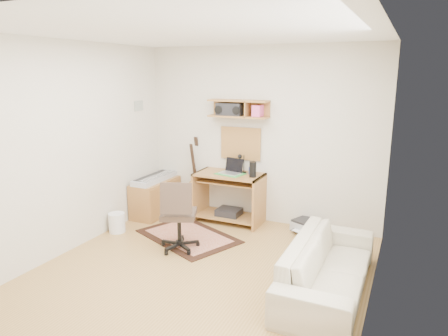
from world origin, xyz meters
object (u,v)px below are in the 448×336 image
at_px(task_chair, 179,214).
at_px(printer, 308,226).
at_px(cabinet, 156,197).
at_px(sofa, 329,258).
at_px(desk, 229,198).

bearing_deg(task_chair, printer, 20.54).
height_order(task_chair, cabinet, task_chair).
xyz_separation_m(printer, sofa, (0.57, -1.53, 0.28)).
relative_size(task_chair, cabinet, 1.04).
distance_m(cabinet, sofa, 3.22).
xyz_separation_m(task_chair, cabinet, (-1.04, 1.01, -0.19)).
height_order(cabinet, printer, cabinet).
xyz_separation_m(desk, cabinet, (-1.20, -0.18, -0.10)).
relative_size(printer, sofa, 0.22).
bearing_deg(sofa, desk, 50.74).
distance_m(task_chair, printer, 1.90).
bearing_deg(desk, sofa, -39.26).
relative_size(desk, printer, 2.46).
distance_m(task_chair, sofa, 1.94).
bearing_deg(sofa, task_chair, 82.48).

